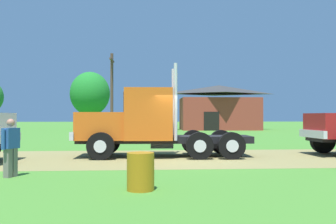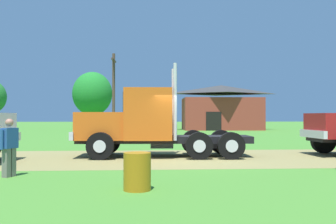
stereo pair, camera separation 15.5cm
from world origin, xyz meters
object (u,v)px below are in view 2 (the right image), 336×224
object	(u,v)px
visitor_standing_near	(9,146)
shed_building	(221,108)
truck_foreground_white	(143,125)
utility_pole_near	(114,92)
steel_barrel	(137,171)

from	to	relation	value
visitor_standing_near	shed_building	distance (m)	37.63
truck_foreground_white	shed_building	xyz separation A→B (m)	(9.52, 30.20, 1.32)
truck_foreground_white	utility_pole_near	xyz separation A→B (m)	(-2.71, 17.89, 2.55)
visitor_standing_near	shed_building	bearing A→B (deg)	69.43
visitor_standing_near	utility_pole_near	bearing A→B (deg)	87.58
truck_foreground_white	shed_building	distance (m)	31.69
utility_pole_near	truck_foreground_white	bearing A→B (deg)	-81.38
shed_building	truck_foreground_white	bearing A→B (deg)	-107.50
visitor_standing_near	shed_building	world-z (taller)	shed_building
steel_barrel	shed_building	size ratio (longest dim) A/B	0.09
steel_barrel	shed_building	world-z (taller)	shed_building
visitor_standing_near	utility_pole_near	world-z (taller)	utility_pole_near
visitor_standing_near	utility_pole_near	xyz separation A→B (m)	(0.97, 22.89, 3.01)
steel_barrel	utility_pole_near	xyz separation A→B (m)	(-2.61, 24.99, 3.45)
truck_foreground_white	steel_barrel	xyz separation A→B (m)	(-0.10, -7.09, -0.91)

